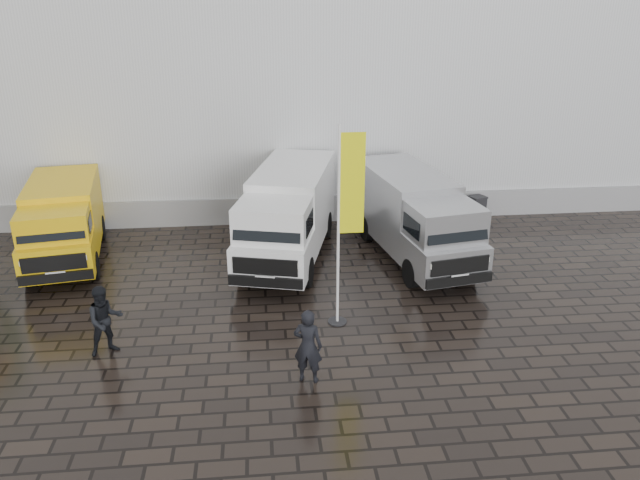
{
  "coord_description": "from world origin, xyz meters",
  "views": [
    {
      "loc": [
        -1.44,
        -14.08,
        8.21
      ],
      "look_at": [
        0.19,
        2.2,
        1.56
      ],
      "focal_mm": 35.0,
      "sensor_mm": 36.0,
      "label": 1
    }
  ],
  "objects_px": {
    "wheelie_bin": "(476,208)",
    "van_silver": "(415,219)",
    "person_front": "(308,346)",
    "van_yellow": "(64,225)",
    "person_tent": "(105,320)",
    "flagpole": "(346,217)",
    "van_white": "(288,217)"
  },
  "relations": [
    {
      "from": "person_front",
      "to": "van_yellow",
      "type": "bearing_deg",
      "value": -28.1
    },
    {
      "from": "van_yellow",
      "to": "wheelie_bin",
      "type": "height_order",
      "value": "van_yellow"
    },
    {
      "from": "van_white",
      "to": "wheelie_bin",
      "type": "xyz_separation_m",
      "value": [
        7.26,
        2.81,
        -0.93
      ]
    },
    {
      "from": "van_silver",
      "to": "wheelie_bin",
      "type": "height_order",
      "value": "van_silver"
    },
    {
      "from": "van_yellow",
      "to": "van_silver",
      "type": "distance_m",
      "value": 11.18
    },
    {
      "from": "wheelie_bin",
      "to": "van_silver",
      "type": "bearing_deg",
      "value": -152.34
    },
    {
      "from": "van_silver",
      "to": "person_front",
      "type": "xyz_separation_m",
      "value": [
        -3.97,
        -6.53,
        -0.45
      ]
    },
    {
      "from": "van_yellow",
      "to": "person_tent",
      "type": "bearing_deg",
      "value": -76.01
    },
    {
      "from": "van_silver",
      "to": "person_tent",
      "type": "relative_size",
      "value": 3.53
    },
    {
      "from": "flagpole",
      "to": "wheelie_bin",
      "type": "xyz_separation_m",
      "value": [
        6.04,
        7.26,
        -2.5
      ]
    },
    {
      "from": "van_white",
      "to": "van_yellow",
      "type": "bearing_deg",
      "value": -169.2
    },
    {
      "from": "van_silver",
      "to": "person_front",
      "type": "distance_m",
      "value": 7.66
    },
    {
      "from": "person_front",
      "to": "person_tent",
      "type": "height_order",
      "value": "person_front"
    },
    {
      "from": "van_yellow",
      "to": "van_white",
      "type": "bearing_deg",
      "value": -12.66
    },
    {
      "from": "van_white",
      "to": "van_silver",
      "type": "xyz_separation_m",
      "value": [
        4.03,
        -0.46,
        -0.06
      ]
    },
    {
      "from": "van_silver",
      "to": "wheelie_bin",
      "type": "xyz_separation_m",
      "value": [
        3.24,
        3.27,
        -0.87
      ]
    },
    {
      "from": "van_yellow",
      "to": "flagpole",
      "type": "relative_size",
      "value": 1.01
    },
    {
      "from": "van_white",
      "to": "wheelie_bin",
      "type": "height_order",
      "value": "van_white"
    },
    {
      "from": "wheelie_bin",
      "to": "van_white",
      "type": "bearing_deg",
      "value": -176.48
    },
    {
      "from": "van_yellow",
      "to": "van_silver",
      "type": "relative_size",
      "value": 0.86
    },
    {
      "from": "van_silver",
      "to": "flagpole",
      "type": "xyz_separation_m",
      "value": [
        -2.8,
        -3.99,
        1.62
      ]
    },
    {
      "from": "van_white",
      "to": "van_silver",
      "type": "height_order",
      "value": "van_white"
    },
    {
      "from": "person_front",
      "to": "person_tent",
      "type": "relative_size",
      "value": 1.02
    },
    {
      "from": "van_yellow",
      "to": "flagpole",
      "type": "bearing_deg",
      "value": -39.54
    },
    {
      "from": "van_yellow",
      "to": "van_white",
      "type": "relative_size",
      "value": 0.82
    },
    {
      "from": "person_tent",
      "to": "van_silver",
      "type": "bearing_deg",
      "value": 3.49
    },
    {
      "from": "van_silver",
      "to": "person_tent",
      "type": "height_order",
      "value": "van_silver"
    },
    {
      "from": "van_white",
      "to": "flagpole",
      "type": "relative_size",
      "value": 1.23
    },
    {
      "from": "van_silver",
      "to": "person_tent",
      "type": "xyz_separation_m",
      "value": [
        -8.67,
        -4.89,
        -0.46
      ]
    },
    {
      "from": "person_tent",
      "to": "van_yellow",
      "type": "bearing_deg",
      "value": 87.2
    },
    {
      "from": "van_white",
      "to": "person_front",
      "type": "bearing_deg",
      "value": -75.19
    },
    {
      "from": "flagpole",
      "to": "wheelie_bin",
      "type": "distance_m",
      "value": 9.77
    }
  ]
}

